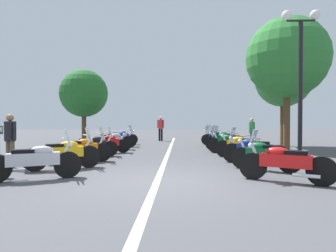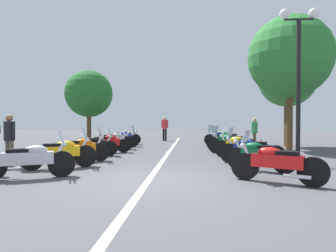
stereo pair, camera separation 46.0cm
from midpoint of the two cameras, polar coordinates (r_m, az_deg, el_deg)
name	(u,v)px [view 2 (the right image)]	position (r m, az deg, el deg)	size (l,w,h in m)	color
ground_plane	(148,181)	(6.88, -2.09, -10.91)	(80.00, 80.00, 0.00)	#4C4C51
lane_centre_stripe	(168,153)	(12.61, 1.02, -5.47)	(22.98, 0.16, 0.01)	beige
motorcycle_left_row_0	(29,160)	(7.75, -24.28, -6.11)	(1.11, 2.05, 1.22)	black
motorcycle_left_row_1	(61,153)	(9.09, -19.20, -5.01)	(1.21, 1.95, 1.23)	black
motorcycle_left_row_2	(79,149)	(10.27, -15.97, -4.35)	(1.20, 1.92, 1.22)	black
motorcycle_left_row_3	(92,145)	(11.81, -13.74, -3.69)	(1.00, 1.96, 1.20)	black
motorcycle_left_row_4	(107,143)	(12.98, -11.07, -3.31)	(0.97, 2.06, 0.99)	black
motorcycle_left_row_5	(114,140)	(14.38, -9.78, -2.85)	(0.99, 1.95, 1.01)	black
motorcycle_left_row_6	(121,139)	(15.76, -8.56, -2.50)	(1.11, 1.94, 1.21)	black
motorcycle_left_row_7	(124,137)	(17.37, -7.96, -2.21)	(0.90, 1.99, 1.00)	black
motorcycle_right_row_0	(276,162)	(7.13, 22.35, -6.73)	(1.13, 1.96, 1.21)	black
motorcycle_right_row_1	(259,155)	(8.61, 19.09, -5.48)	(1.21, 1.75, 1.00)	black
motorcycle_right_row_2	(251,150)	(9.84, 17.37, -4.56)	(1.13, 1.98, 1.22)	black
motorcycle_right_row_3	(241,146)	(11.29, 15.35, -3.89)	(1.19, 1.94, 1.01)	black
motorcycle_right_row_4	(231,143)	(12.67, 13.39, -3.31)	(1.17, 1.94, 1.22)	black
motorcycle_right_row_5	(227,141)	(14.03, 12.52, -2.93)	(1.06, 1.96, 1.21)	black
motorcycle_right_row_6	(227,139)	(15.61, 12.48, -2.51)	(1.10, 1.85, 1.22)	black
motorcycle_right_row_7	(221,138)	(16.98, 11.15, -2.26)	(1.11, 1.93, 1.21)	black
motorcycle_right_row_8	(221,136)	(18.40, 11.15, -2.04)	(1.35, 1.68, 1.19)	black
street_lamp_twin_globe	(299,59)	(10.40, 25.67, 11.92)	(0.32, 1.22, 5.01)	black
traffic_cone_0	(261,144)	(14.66, 18.81, -3.48)	(0.36, 0.36, 0.61)	orange
bystander_0	(9,136)	(10.14, -27.83, -1.78)	(0.32, 0.49, 1.63)	brown
bystander_1	(254,131)	(16.00, 17.56, -0.86)	(0.53, 0.32, 1.58)	brown
bystander_2	(165,127)	(20.58, -0.03, -0.10)	(0.32, 0.50, 1.75)	black
roadside_tree_0	(89,94)	(21.58, -14.83, 6.18)	(3.39, 3.39, 5.10)	brown
roadside_tree_1	(290,57)	(15.55, 23.80, 12.38)	(3.98, 3.98, 6.52)	brown
roadside_tree_2	(287,79)	(17.61, 23.28, 8.63)	(3.16, 3.16, 5.39)	brown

